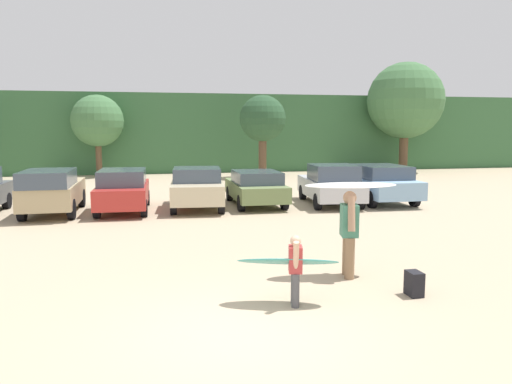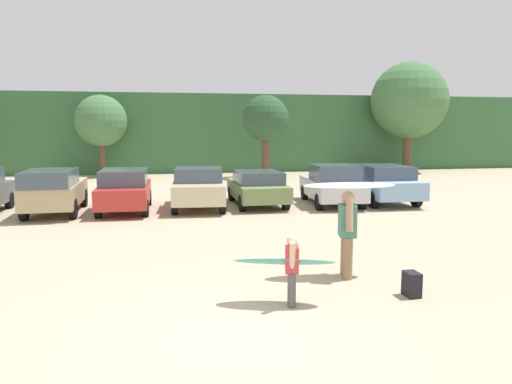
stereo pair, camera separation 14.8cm
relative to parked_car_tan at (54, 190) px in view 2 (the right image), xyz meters
name	(u,v)px [view 2 (the right image)]	position (x,y,z in m)	size (l,w,h in m)	color
ground_plane	(237,334)	(4.78, -11.36, -0.87)	(120.00, 120.00, 0.00)	tan
hillside_ridge	(174,133)	(4.78, 21.23, 1.82)	(108.00, 12.00, 5.38)	#38663D
tree_far_right	(101,121)	(0.10, 14.07, 2.61)	(3.23, 3.23, 5.12)	brown
tree_left	(266,119)	(10.08, 11.31, 2.71)	(2.83, 2.83, 5.05)	brown
tree_center	(409,101)	(20.67, 13.42, 4.06)	(5.24, 5.24, 7.57)	brown
parked_car_tan	(54,190)	(0.00, 0.00, 0.00)	(1.82, 4.23, 1.63)	tan
parked_car_red	(125,189)	(2.41, 0.17, -0.06)	(1.85, 3.99, 1.55)	#B72D28
parked_car_champagne	(199,187)	(5.12, 0.35, -0.05)	(2.18, 4.18, 1.56)	beige
parked_car_olive_green	(257,187)	(7.46, 0.65, -0.14)	(1.88, 4.19, 1.37)	#6B7F4C
parked_car_silver	(332,184)	(10.44, 0.23, -0.06)	(2.19, 4.29, 1.62)	silver
parked_car_sky_blue	(380,182)	(12.61, 0.52, -0.05)	(2.06, 4.76, 1.54)	#84ADD1
person_adult	(347,229)	(7.42, -9.01, 0.13)	(0.42, 0.78, 1.78)	#8C6B4C
person_child	(292,266)	(5.89, -10.37, -0.18)	(0.29, 0.59, 1.23)	#4C4C51
surfboard_white	(349,185)	(7.50, -8.86, 1.01)	(1.97, 0.72, 0.12)	white
surfboard_teal	(284,262)	(5.78, -10.27, -0.12)	(1.83, 0.92, 0.27)	teal
backpack_dropped	(412,284)	(8.16, -10.34, -0.65)	(0.24, 0.34, 0.45)	black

